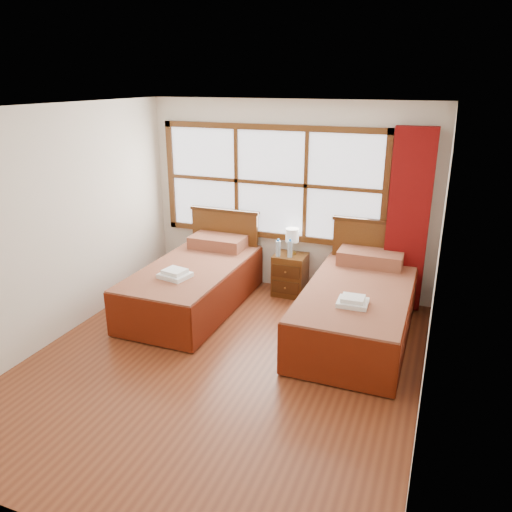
% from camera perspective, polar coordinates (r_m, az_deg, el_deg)
% --- Properties ---
extents(floor, '(4.50, 4.50, 0.00)m').
position_cam_1_polar(floor, '(5.40, -3.97, -12.17)').
color(floor, brown).
rests_on(floor, ground).
extents(ceiling, '(4.50, 4.50, 0.00)m').
position_cam_1_polar(ceiling, '(4.60, -4.76, 16.55)').
color(ceiling, white).
rests_on(ceiling, wall_back).
extents(wall_back, '(4.00, 0.00, 4.00)m').
position_cam_1_polar(wall_back, '(6.87, 3.74, 6.61)').
color(wall_back, silver).
rests_on(wall_back, floor).
extents(wall_left, '(0.00, 4.50, 4.50)m').
position_cam_1_polar(wall_left, '(5.95, -22.04, 3.16)').
color(wall_left, silver).
rests_on(wall_left, floor).
extents(wall_right, '(0.00, 4.50, 4.50)m').
position_cam_1_polar(wall_right, '(4.42, 19.85, -2.03)').
color(wall_right, silver).
rests_on(wall_right, floor).
extents(window, '(3.16, 0.06, 1.56)m').
position_cam_1_polar(window, '(6.87, 1.67, 8.35)').
color(window, white).
rests_on(window, wall_back).
extents(curtain, '(0.50, 0.16, 2.30)m').
position_cam_1_polar(curtain, '(6.48, 16.97, 3.81)').
color(curtain, maroon).
rests_on(curtain, wall_back).
extents(bed_left, '(1.12, 2.17, 1.09)m').
position_cam_1_polar(bed_left, '(6.58, -6.93, -2.96)').
color(bed_left, '#3B200C').
rests_on(bed_left, floor).
extents(bed_right, '(1.17, 2.27, 1.14)m').
position_cam_1_polar(bed_right, '(5.94, 11.59, -5.63)').
color(bed_right, '#3B200C').
rests_on(bed_right, floor).
extents(nightstand, '(0.43, 0.43, 0.58)m').
position_cam_1_polar(nightstand, '(6.90, 3.90, -2.14)').
color(nightstand, '#553012').
rests_on(nightstand, floor).
extents(towels_left, '(0.39, 0.36, 0.10)m').
position_cam_1_polar(towels_left, '(6.08, -9.25, -2.04)').
color(towels_left, white).
rests_on(towels_left, bed_left).
extents(towels_right, '(0.32, 0.29, 0.09)m').
position_cam_1_polar(towels_right, '(5.32, 11.00, -5.11)').
color(towels_right, white).
rests_on(towels_right, bed_right).
extents(lamp, '(0.18, 0.18, 0.35)m').
position_cam_1_polar(lamp, '(6.79, 4.16, 2.30)').
color(lamp, gold).
rests_on(lamp, nightstand).
extents(bottle_near, '(0.06, 0.06, 0.24)m').
position_cam_1_polar(bottle_near, '(6.71, 2.55, 0.88)').
color(bottle_near, '#A7C4D6').
rests_on(bottle_near, nightstand).
extents(bottle_far, '(0.07, 0.07, 0.25)m').
position_cam_1_polar(bottle_far, '(6.69, 3.90, 0.82)').
color(bottle_far, '#A7C4D6').
rests_on(bottle_far, nightstand).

